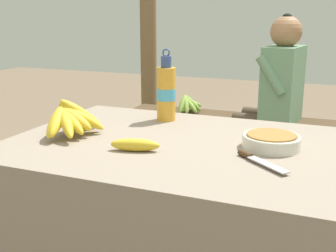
% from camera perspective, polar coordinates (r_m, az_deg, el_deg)
% --- Properties ---
extents(market_counter, '(1.22, 0.86, 0.68)m').
position_cam_1_polar(market_counter, '(1.63, 1.79, -13.77)').
color(market_counter, gray).
rests_on(market_counter, ground_plane).
extents(banana_bunch_ripe, '(0.19, 0.30, 0.15)m').
position_cam_1_polar(banana_bunch_ripe, '(1.61, -13.01, 1.11)').
color(banana_bunch_ripe, '#4C381E').
rests_on(banana_bunch_ripe, market_counter).
extents(serving_bowl, '(0.20, 0.20, 0.05)m').
position_cam_1_polar(serving_bowl, '(1.47, 13.80, -1.90)').
color(serving_bowl, silver).
rests_on(serving_bowl, market_counter).
extents(water_bottle, '(0.08, 0.08, 0.30)m').
position_cam_1_polar(water_bottle, '(1.79, -0.25, 4.57)').
color(water_bottle, gold).
rests_on(water_bottle, market_counter).
extents(loose_banana_front, '(0.17, 0.08, 0.04)m').
position_cam_1_polar(loose_banana_front, '(1.40, -4.49, -2.56)').
color(loose_banana_front, gold).
rests_on(loose_banana_front, market_counter).
extents(knife, '(0.18, 0.16, 0.02)m').
position_cam_1_polar(knife, '(1.33, 11.69, -4.36)').
color(knife, '#BCBCC1').
rests_on(knife, market_counter).
extents(wooden_bench, '(1.81, 0.32, 0.44)m').
position_cam_1_polar(wooden_bench, '(2.92, 11.57, -0.28)').
color(wooden_bench, '#4C3823').
rests_on(wooden_bench, ground_plane).
extents(seated_vendor, '(0.43, 0.41, 1.13)m').
position_cam_1_polar(seated_vendor, '(2.81, 14.29, 4.87)').
color(seated_vendor, '#473828').
rests_on(seated_vendor, ground_plane).
extents(banana_bunch_green, '(0.16, 0.28, 0.14)m').
position_cam_1_polar(banana_bunch_green, '(3.00, 2.86, 3.07)').
color(banana_bunch_green, '#4C381E').
rests_on(banana_bunch_green, wooden_bench).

